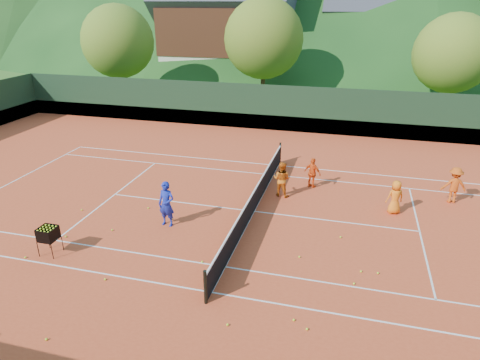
% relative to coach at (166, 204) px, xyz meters
% --- Properties ---
extents(ground, '(400.00, 400.00, 0.00)m').
position_rel_coach_xyz_m(ground, '(2.95, 1.98, -0.91)').
color(ground, '#2C531A').
rests_on(ground, ground).
extents(clay_court, '(40.00, 24.00, 0.02)m').
position_rel_coach_xyz_m(clay_court, '(2.95, 1.98, -0.90)').
color(clay_court, '#C2401F').
rests_on(clay_court, ground).
extents(coach, '(0.69, 0.49, 1.78)m').
position_rel_coach_xyz_m(coach, '(0.00, 0.00, 0.00)').
color(coach, '#18269F').
rests_on(coach, clay_court).
extents(student_a, '(0.88, 0.75, 1.57)m').
position_rel_coach_xyz_m(student_a, '(3.75, 3.81, -0.11)').
color(student_a, '#D76113').
rests_on(student_a, clay_court).
extents(student_b, '(0.90, 0.67, 1.42)m').
position_rel_coach_xyz_m(student_b, '(4.97, 5.08, -0.18)').
color(student_b, '#F15215').
rests_on(student_b, clay_court).
extents(student_c, '(0.81, 0.68, 1.41)m').
position_rel_coach_xyz_m(student_c, '(8.47, 3.32, -0.18)').
color(student_c, orange).
rests_on(student_c, clay_court).
extents(student_d, '(1.10, 0.73, 1.58)m').
position_rel_coach_xyz_m(student_d, '(10.94, 5.05, -0.10)').
color(student_d, '#D04F12').
rests_on(student_d, clay_court).
extents(tennis_ball_0, '(0.07, 0.07, 0.07)m').
position_rel_coach_xyz_m(tennis_ball_0, '(-0.50, -6.45, -0.86)').
color(tennis_ball_0, '#C2F528').
rests_on(tennis_ball_0, clay_court).
extents(tennis_ball_1, '(0.07, 0.07, 0.07)m').
position_rel_coach_xyz_m(tennis_ball_1, '(7.04, -2.01, -0.86)').
color(tennis_ball_1, '#C2F528').
rests_on(tennis_ball_1, clay_court).
extents(tennis_ball_2, '(0.07, 0.07, 0.07)m').
position_rel_coach_xyz_m(tennis_ball_2, '(6.51, 0.72, -0.86)').
color(tennis_ball_2, '#C2F528').
rests_on(tennis_ball_2, clay_court).
extents(tennis_ball_3, '(0.07, 0.07, 0.07)m').
position_rel_coach_xyz_m(tennis_ball_3, '(-0.03, 0.43, -0.86)').
color(tennis_ball_3, '#C2F528').
rests_on(tennis_ball_3, clay_court).
extents(tennis_ball_8, '(0.07, 0.07, 0.07)m').
position_rel_coach_xyz_m(tennis_ball_8, '(-0.42, -3.80, -0.86)').
color(tennis_ball_8, '#C2F528').
rests_on(tennis_ball_8, clay_court).
extents(tennis_ball_9, '(0.07, 0.07, 0.07)m').
position_rel_coach_xyz_m(tennis_ball_9, '(-3.22, -1.86, -0.86)').
color(tennis_ball_9, '#C2F528').
rests_on(tennis_ball_9, clay_court).
extents(tennis_ball_10, '(0.07, 0.07, 0.07)m').
position_rel_coach_xyz_m(tennis_ball_10, '(-3.68, -3.40, -0.86)').
color(tennis_ball_10, '#C2F528').
rests_on(tennis_ball_10, clay_court).
extents(tennis_ball_11, '(0.07, 0.07, 0.07)m').
position_rel_coach_xyz_m(tennis_ball_11, '(-3.93, 0.19, -0.86)').
color(tennis_ball_11, '#C2F528').
rests_on(tennis_ball_11, clay_court).
extents(tennis_ball_12, '(0.07, 0.07, 0.07)m').
position_rel_coach_xyz_m(tennis_ball_12, '(7.24, -1.30, -0.86)').
color(tennis_ball_12, '#C2F528').
rests_on(tennis_ball_12, clay_court).
extents(tennis_ball_13, '(0.07, 0.07, 0.07)m').
position_rel_coach_xyz_m(tennis_ball_13, '(2.16, -2.10, -0.86)').
color(tennis_ball_13, '#C2F528').
rests_on(tennis_ball_13, clay_court).
extents(tennis_ball_14, '(0.07, 0.07, 0.07)m').
position_rel_coach_xyz_m(tennis_ball_14, '(5.89, -4.35, -0.86)').
color(tennis_ball_14, '#C2F528').
rests_on(tennis_ball_14, clay_court).
extents(tennis_ball_15, '(0.07, 0.07, 0.07)m').
position_rel_coach_xyz_m(tennis_ball_15, '(3.82, -4.74, -0.86)').
color(tennis_ball_15, '#C2F528').
rests_on(tennis_ball_15, clay_court).
extents(tennis_ball_16, '(0.07, 0.07, 0.07)m').
position_rel_coach_xyz_m(tennis_ball_16, '(5.50, -4.10, -0.86)').
color(tennis_ball_16, '#C2F528').
rests_on(tennis_ball_16, clay_court).
extents(tennis_ball_17, '(0.07, 0.07, 0.07)m').
position_rel_coach_xyz_m(tennis_ball_17, '(-1.36, 1.06, -0.86)').
color(tennis_ball_17, '#C2F528').
rests_on(tennis_ball_17, clay_court).
extents(tennis_ball_18, '(0.07, 0.07, 0.07)m').
position_rel_coach_xyz_m(tennis_ball_18, '(-1.84, -0.98, -0.86)').
color(tennis_ball_18, '#C2F528').
rests_on(tennis_ball_18, clay_court).
extents(tennis_ball_19, '(0.07, 0.07, 0.07)m').
position_rel_coach_xyz_m(tennis_ball_19, '(7.76, -1.25, -0.86)').
color(tennis_ball_19, '#C2F528').
rests_on(tennis_ball_19, clay_court).
extents(tennis_ball_20, '(0.07, 0.07, 0.07)m').
position_rel_coach_xyz_m(tennis_ball_20, '(5.23, -0.98, -0.86)').
color(tennis_ball_20, '#C2F528').
rests_on(tennis_ball_20, clay_court).
extents(court_lines, '(23.83, 11.03, 0.00)m').
position_rel_coach_xyz_m(court_lines, '(2.95, 1.98, -0.89)').
color(court_lines, silver).
rests_on(court_lines, clay_court).
extents(tennis_net, '(0.10, 12.07, 1.10)m').
position_rel_coach_xyz_m(tennis_net, '(2.95, 1.98, -0.39)').
color(tennis_net, black).
rests_on(tennis_net, clay_court).
extents(perimeter_fence, '(40.40, 24.24, 3.00)m').
position_rel_coach_xyz_m(perimeter_fence, '(2.95, 1.98, 0.36)').
color(perimeter_fence, black).
rests_on(perimeter_fence, clay_court).
extents(ball_hopper, '(0.57, 0.57, 1.00)m').
position_rel_coach_xyz_m(ball_hopper, '(-3.03, -2.91, -0.14)').
color(ball_hopper, black).
rests_on(ball_hopper, clay_court).
extents(chalet_left, '(13.80, 9.93, 12.92)m').
position_rel_coach_xyz_m(chalet_left, '(-7.05, 31.98, 4.74)').
color(chalet_left, beige).
rests_on(chalet_left, ground).
extents(chalet_mid, '(12.65, 8.82, 11.45)m').
position_rel_coach_xyz_m(chalet_mid, '(8.95, 35.98, 4.08)').
color(chalet_mid, beige).
rests_on(chalet_mid, ground).
extents(tree_a, '(6.00, 6.00, 7.88)m').
position_rel_coach_xyz_m(tree_a, '(-13.05, 19.98, 3.96)').
color(tree_a, '#3E2719').
rests_on(tree_a, ground).
extents(tree_b, '(6.40, 6.40, 8.40)m').
position_rel_coach_xyz_m(tree_b, '(-1.05, 21.98, 4.28)').
color(tree_b, '#422A1A').
rests_on(tree_b, ground).
extents(tree_c, '(5.60, 5.60, 7.35)m').
position_rel_coach_xyz_m(tree_c, '(12.95, 20.98, 3.63)').
color(tree_c, '#432D1B').
rests_on(tree_c, ground).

